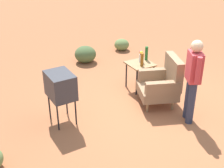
{
  "coord_description": "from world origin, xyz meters",
  "views": [
    {
      "loc": [
        4.24,
        -3.53,
        3.32
      ],
      "look_at": [
        -0.37,
        -1.0,
        0.65
      ],
      "focal_mm": 48.21,
      "sensor_mm": 36.0,
      "label": 1
    }
  ],
  "objects_px": {
    "side_table": "(140,67)",
    "person_standing": "(193,77)",
    "bottle_wine_green": "(146,53)",
    "flower_vase": "(141,56)",
    "tv_on_stand": "(60,86)",
    "bottle_tall_amber": "(142,60)",
    "armchair": "(162,83)"
  },
  "relations": [
    {
      "from": "side_table",
      "to": "person_standing",
      "type": "height_order",
      "value": "person_standing"
    },
    {
      "from": "bottle_wine_green",
      "to": "flower_vase",
      "type": "relative_size",
      "value": 1.21
    },
    {
      "from": "tv_on_stand",
      "to": "bottle_wine_green",
      "type": "relative_size",
      "value": 3.22
    },
    {
      "from": "tv_on_stand",
      "to": "bottle_tall_amber",
      "type": "relative_size",
      "value": 3.43
    },
    {
      "from": "person_standing",
      "to": "side_table",
      "type": "bearing_deg",
      "value": -176.12
    },
    {
      "from": "armchair",
      "to": "person_standing",
      "type": "height_order",
      "value": "person_standing"
    },
    {
      "from": "armchair",
      "to": "tv_on_stand",
      "type": "relative_size",
      "value": 1.03
    },
    {
      "from": "side_table",
      "to": "flower_vase",
      "type": "distance_m",
      "value": 0.26
    },
    {
      "from": "armchair",
      "to": "bottle_wine_green",
      "type": "height_order",
      "value": "armchair"
    },
    {
      "from": "armchair",
      "to": "bottle_wine_green",
      "type": "xyz_separation_m",
      "value": [
        -0.92,
        0.21,
        0.31
      ]
    },
    {
      "from": "side_table",
      "to": "armchair",
      "type": "bearing_deg",
      "value": 1.66
    },
    {
      "from": "bottle_wine_green",
      "to": "flower_vase",
      "type": "height_order",
      "value": "bottle_wine_green"
    },
    {
      "from": "bottle_wine_green",
      "to": "bottle_tall_amber",
      "type": "xyz_separation_m",
      "value": [
        0.26,
        -0.3,
        -0.01
      ]
    },
    {
      "from": "person_standing",
      "to": "bottle_tall_amber",
      "type": "height_order",
      "value": "person_standing"
    },
    {
      "from": "armchair",
      "to": "flower_vase",
      "type": "bearing_deg",
      "value": 177.59
    },
    {
      "from": "bottle_tall_amber",
      "to": "person_standing",
      "type": "bearing_deg",
      "value": 6.74
    },
    {
      "from": "person_standing",
      "to": "bottle_tall_amber",
      "type": "distance_m",
      "value": 1.44
    },
    {
      "from": "tv_on_stand",
      "to": "bottle_tall_amber",
      "type": "bearing_deg",
      "value": 98.37
    },
    {
      "from": "bottle_tall_amber",
      "to": "flower_vase",
      "type": "relative_size",
      "value": 1.13
    },
    {
      "from": "side_table",
      "to": "person_standing",
      "type": "relative_size",
      "value": 0.4
    },
    {
      "from": "armchair",
      "to": "side_table",
      "type": "bearing_deg",
      "value": -178.34
    },
    {
      "from": "flower_vase",
      "to": "bottle_tall_amber",
      "type": "bearing_deg",
      "value": -28.94
    },
    {
      "from": "armchair",
      "to": "bottle_tall_amber",
      "type": "xyz_separation_m",
      "value": [
        -0.66,
        -0.08,
        0.3
      ]
    },
    {
      "from": "side_table",
      "to": "bottle_wine_green",
      "type": "xyz_separation_m",
      "value": [
        -0.1,
        0.24,
        0.26
      ]
    },
    {
      "from": "bottle_wine_green",
      "to": "flower_vase",
      "type": "xyz_separation_m",
      "value": [
        0.04,
        -0.18,
        -0.01
      ]
    },
    {
      "from": "side_table",
      "to": "bottle_tall_amber",
      "type": "height_order",
      "value": "bottle_tall_amber"
    },
    {
      "from": "bottle_wine_green",
      "to": "flower_vase",
      "type": "bearing_deg",
      "value": -77.62
    },
    {
      "from": "tv_on_stand",
      "to": "armchair",
      "type": "bearing_deg",
      "value": 80.06
    },
    {
      "from": "armchair",
      "to": "side_table",
      "type": "distance_m",
      "value": 0.82
    },
    {
      "from": "armchair",
      "to": "bottle_wine_green",
      "type": "bearing_deg",
      "value": 166.98
    },
    {
      "from": "tv_on_stand",
      "to": "bottle_wine_green",
      "type": "height_order",
      "value": "tv_on_stand"
    },
    {
      "from": "tv_on_stand",
      "to": "flower_vase",
      "type": "bearing_deg",
      "value": 103.61
    }
  ]
}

